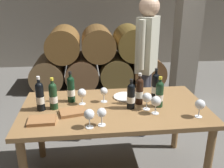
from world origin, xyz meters
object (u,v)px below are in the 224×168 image
(wine_glass_6, at_px, (104,92))
(serving_plate, at_px, (126,97))
(wine_bottle_6, at_px, (40,96))
(wine_glass_0, at_px, (89,115))
(wine_glass_1, at_px, (102,113))
(wine_bottle_1, at_px, (139,91))
(wine_glass_4, at_px, (82,93))
(leather_ledger, at_px, (42,120))
(wine_bottle_2, at_px, (131,96))
(sommelier_presenting, at_px, (147,56))
(wine_glass_3, at_px, (156,102))
(tasting_notebook, at_px, (73,112))
(wine_bottle_0, at_px, (159,94))
(wine_bottle_3, at_px, (53,96))
(wine_glass_5, at_px, (200,105))
(dining_table, at_px, (114,116))
(wine_bottle_5, at_px, (155,86))
(wine_bottle_4, at_px, (71,89))
(wine_glass_2, at_px, (147,98))

(wine_glass_6, height_order, serving_plate, wine_glass_6)
(wine_bottle_6, relative_size, wine_glass_0, 2.02)
(wine_glass_1, distance_m, serving_plate, 0.61)
(wine_bottle_1, xyz_separation_m, wine_glass_4, (-0.53, 0.04, -0.02))
(leather_ledger, bearing_deg, wine_bottle_2, 11.36)
(wine_glass_4, bearing_deg, leather_ledger, -136.78)
(wine_bottle_6, relative_size, sommelier_presenting, 0.19)
(wine_glass_3, relative_size, tasting_notebook, 0.73)
(wine_bottle_0, bearing_deg, wine_bottle_6, 177.70)
(wine_bottle_1, distance_m, wine_bottle_3, 0.79)
(wine_glass_3, relative_size, wine_glass_5, 1.01)
(tasting_notebook, bearing_deg, wine_glass_0, -74.53)
(wine_bottle_1, relative_size, wine_glass_5, 1.90)
(dining_table, height_order, wine_glass_5, wine_glass_5)
(wine_bottle_5, height_order, wine_glass_4, wine_bottle_5)
(wine_glass_0, bearing_deg, sommelier_presenting, 56.98)
(wine_bottle_0, xyz_separation_m, wine_bottle_1, (-0.17, 0.08, 0.01))
(tasting_notebook, bearing_deg, wine_glass_3, -19.42)
(wine_glass_5, height_order, leather_ledger, wine_glass_5)
(wine_bottle_3, xyz_separation_m, wine_glass_1, (0.41, -0.35, -0.02))
(dining_table, bearing_deg, wine_glass_1, -113.27)
(tasting_notebook, bearing_deg, wine_glass_6, 23.07)
(tasting_notebook, bearing_deg, dining_table, 0.60)
(wine_bottle_1, height_order, wine_bottle_4, wine_bottle_1)
(wine_bottle_0, distance_m, wine_glass_6, 0.52)
(tasting_notebook, distance_m, leather_ledger, 0.27)
(wine_bottle_2, xyz_separation_m, serving_plate, (-0.01, 0.25, -0.11))
(wine_bottle_3, height_order, wine_glass_5, wine_bottle_3)
(wine_bottle_0, xyz_separation_m, sommelier_presenting, (0.07, 0.79, 0.16))
(wine_bottle_4, distance_m, wine_glass_3, 0.81)
(wine_bottle_1, bearing_deg, wine_glass_2, -72.64)
(wine_glass_6, bearing_deg, wine_bottle_2, -35.66)
(wine_bottle_6, bearing_deg, wine_glass_4, 12.77)
(wine_glass_0, height_order, sommelier_presenting, sommelier_presenting)
(dining_table, distance_m, wine_bottle_1, 0.33)
(wine_glass_6, relative_size, serving_plate, 0.61)
(wine_glass_6, xyz_separation_m, sommelier_presenting, (0.56, 0.63, 0.18))
(wine_bottle_0, height_order, wine_bottle_3, wine_bottle_3)
(wine_bottle_3, relative_size, leather_ledger, 1.34)
(dining_table, bearing_deg, wine_bottle_4, 157.26)
(wine_bottle_1, relative_size, wine_glass_3, 1.88)
(leather_ledger, bearing_deg, wine_bottle_0, 8.63)
(wine_bottle_4, height_order, wine_glass_6, wine_bottle_4)
(wine_bottle_1, distance_m, leather_ledger, 0.91)
(wine_glass_5, bearing_deg, serving_plate, 138.84)
(wine_bottle_4, relative_size, wine_glass_4, 1.94)
(wine_glass_6, bearing_deg, leather_ledger, -147.72)
(wine_bottle_4, bearing_deg, wine_bottle_6, -148.95)
(wine_glass_5, bearing_deg, leather_ledger, 177.39)
(wine_bottle_5, height_order, wine_glass_0, wine_bottle_5)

